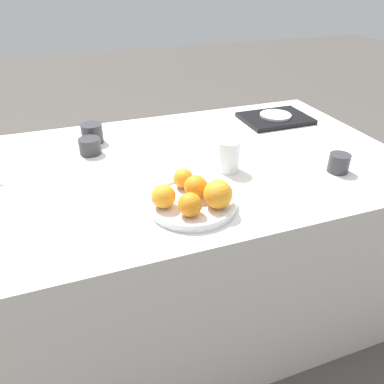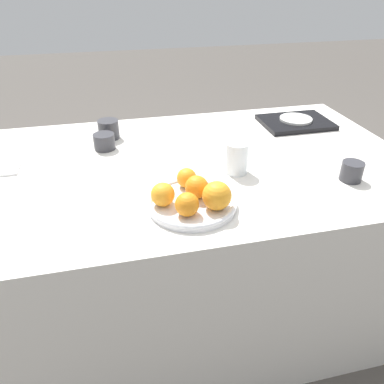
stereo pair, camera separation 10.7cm
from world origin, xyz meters
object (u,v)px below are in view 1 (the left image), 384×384
orange_0 (190,205)px  cup_3 (90,146)px  fruit_platter (192,203)px  serving_tray (275,118)px  orange_1 (196,187)px  cup_1 (92,133)px  orange_4 (218,194)px  side_plate (276,115)px  orange_2 (163,196)px  orange_3 (183,178)px  cup_2 (339,163)px  water_glass (228,156)px

orange_0 → cup_3: 0.57m
fruit_platter → cup_3: 0.52m
fruit_platter → serving_tray: bearing=42.1°
orange_1 → cup_1: bearing=112.8°
orange_4 → side_plate: 0.80m
orange_1 → orange_2: size_ratio=1.01×
fruit_platter → orange_4: 0.09m
fruit_platter → serving_tray: fruit_platter is taller
cup_1 → orange_3: bearing=-65.8°
side_plate → cup_2: bearing=-96.0°
water_glass → cup_2: (0.35, -0.14, -0.02)m
orange_3 → cup_1: (-0.22, 0.48, -0.01)m
orange_4 → orange_1: bearing=120.3°
side_plate → cup_3: (-0.83, -0.07, 0.01)m
water_glass → serving_tray: (0.40, 0.36, -0.04)m
fruit_platter → orange_1: size_ratio=3.80×
orange_0 → water_glass: 0.32m
orange_0 → cup_3: (-0.21, 0.53, -0.02)m
orange_0 → side_plate: bearing=43.9°
orange_3 → cup_3: (-0.24, 0.38, -0.02)m
cup_3 → side_plate: bearing=4.8°
orange_4 → water_glass: (0.13, 0.22, -0.01)m
orange_0 → orange_2: (-0.06, 0.06, 0.00)m
orange_4 → orange_0: bearing=-171.8°
fruit_platter → water_glass: (0.19, 0.17, 0.04)m
fruit_platter → cup_3: (-0.23, 0.47, 0.02)m
orange_0 → water_glass: water_glass is taller
orange_2 → cup_3: (-0.15, 0.47, -0.02)m
orange_3 → water_glass: bearing=24.4°
orange_2 → orange_4: bearing=-19.8°
fruit_platter → cup_1: bearing=110.5°
cup_2 → fruit_platter: bearing=-176.1°
orange_3 → cup_3: bearing=122.1°
orange_2 → cup_1: size_ratio=0.82×
orange_0 → cup_1: orange_0 is taller
cup_2 → orange_0: bearing=-170.2°
orange_0 → orange_1: (0.05, 0.08, 0.00)m
orange_0 → side_plate: orange_0 is taller
orange_1 → water_glass: water_glass is taller
orange_2 → orange_0: bearing=-49.0°
orange_1 → water_glass: size_ratio=0.64×
orange_0 → serving_tray: bearing=43.9°
orange_4 → side_plate: orange_4 is taller
cup_2 → cup_3: (-0.78, 0.43, -0.00)m
water_glass → cup_1: 0.57m
serving_tray → orange_2: bearing=-141.7°
water_glass → cup_2: bearing=-21.4°
orange_3 → cup_2: size_ratio=0.87×
orange_0 → cup_2: bearing=9.8°
fruit_platter → side_plate: (0.60, 0.54, 0.01)m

